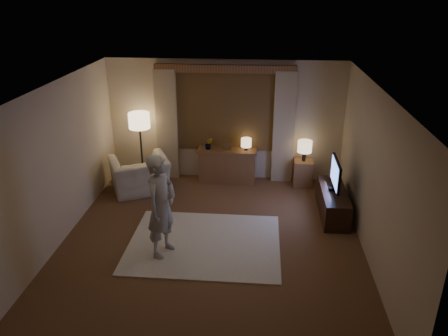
# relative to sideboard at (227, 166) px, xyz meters

# --- Properties ---
(room) EXTENTS (5.04, 5.54, 2.64)m
(room) POSITION_rel_sideboard_xyz_m (-0.07, -2.00, 0.98)
(room) COLOR brown
(room) RESTS_ON ground
(rug) EXTENTS (2.50, 2.00, 0.02)m
(rug) POSITION_rel_sideboard_xyz_m (-0.18, -2.54, -0.34)
(rug) COLOR white
(rug) RESTS_ON floor
(sideboard) EXTENTS (1.20, 0.40, 0.70)m
(sideboard) POSITION_rel_sideboard_xyz_m (0.00, 0.00, 0.00)
(sideboard) COLOR brown
(sideboard) RESTS_ON floor
(picture_frame) EXTENTS (0.16, 0.02, 0.20)m
(picture_frame) POSITION_rel_sideboard_xyz_m (-0.00, 0.00, 0.45)
(picture_frame) COLOR brown
(picture_frame) RESTS_ON sideboard
(plant) EXTENTS (0.17, 0.13, 0.30)m
(plant) POSITION_rel_sideboard_xyz_m (-0.40, 0.00, 0.50)
(plant) COLOR #999999
(plant) RESTS_ON sideboard
(table_lamp_sideboard) EXTENTS (0.22, 0.22, 0.30)m
(table_lamp_sideboard) POSITION_rel_sideboard_xyz_m (0.40, 0.00, 0.55)
(table_lamp_sideboard) COLOR black
(table_lamp_sideboard) RESTS_ON sideboard
(floor_lamp) EXTENTS (0.45, 0.45, 1.53)m
(floor_lamp) POSITION_rel_sideboard_xyz_m (-1.84, -0.11, 0.93)
(floor_lamp) COLOR black
(floor_lamp) RESTS_ON floor
(armchair) EXTENTS (1.44, 1.38, 0.73)m
(armchair) POSITION_rel_sideboard_xyz_m (-1.76, -0.66, 0.02)
(armchair) COLOR beige
(armchair) RESTS_ON floor
(side_table) EXTENTS (0.40, 0.40, 0.56)m
(side_table) POSITION_rel_sideboard_xyz_m (1.62, -0.05, -0.07)
(side_table) COLOR brown
(side_table) RESTS_ON floor
(table_lamp_side) EXTENTS (0.30, 0.30, 0.44)m
(table_lamp_side) POSITION_rel_sideboard_xyz_m (1.62, -0.05, 0.52)
(table_lamp_side) COLOR black
(table_lamp_side) RESTS_ON side_table
(tv_stand) EXTENTS (0.45, 1.40, 0.50)m
(tv_stand) POSITION_rel_sideboard_xyz_m (2.08, -1.33, -0.10)
(tv_stand) COLOR black
(tv_stand) RESTS_ON floor
(tv) EXTENTS (0.20, 0.82, 0.60)m
(tv) POSITION_rel_sideboard_xyz_m (2.08, -1.33, 0.48)
(tv) COLOR black
(tv) RESTS_ON tv_stand
(person) EXTENTS (0.59, 0.71, 1.67)m
(person) POSITION_rel_sideboard_xyz_m (-0.79, -2.87, 0.51)
(person) COLOR #B4AFA6
(person) RESTS_ON rug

